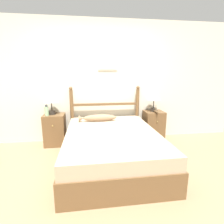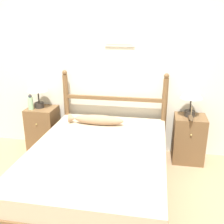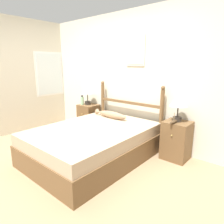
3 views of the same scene
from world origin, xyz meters
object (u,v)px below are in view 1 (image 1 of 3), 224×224
Objects in this scene: nightstand_right at (153,126)px; fish_pillow at (98,118)px; table_lamp_right at (154,97)px; bottle at (47,111)px; nightstand_left at (55,130)px; table_lamp_left at (51,99)px; bed at (112,147)px; model_boat at (156,111)px.

nightstand_right is 1.29m from fish_pillow.
table_lamp_right reaches higher than bottle.
nightstand_left is 0.64m from table_lamp_left.
table_lamp_right is 2.23m from bottle.
table_lamp_left is at bearing 140.69° from bed.
fish_pillow reaches higher than nightstand_left.
table_lamp_right reaches higher than nightstand_left.
nightstand_left is 2.60× the size of model_boat.
bottle is (-0.12, -0.08, 0.42)m from nightstand_left.
nightstand_right is 1.47× the size of table_lamp_left.
bed is at bearing -139.39° from table_lamp_right.
bed is 4.72× the size of table_lamp_right.
bottle reaches higher than model_boat.
nightstand_left and nightstand_right have the same top height.
nightstand_right is at bearing 0.00° from nightstand_left.
nightstand_right is 2.28m from bottle.
table_lamp_right is (1.04, 0.89, 0.70)m from bed.
nightstand_left is 2.20m from table_lamp_right.
bottle is at bearing -144.41° from nightstand_left.
bottle is 0.89× the size of model_boat.
model_boat reaches higher than bed.
bottle reaches higher than nightstand_left.
nightstand_left is 1.00× the size of nightstand_right.
table_lamp_right is (2.10, 0.01, 0.64)m from nightstand_left.
model_boat is at bearing -3.63° from table_lamp_left.
model_boat is (2.14, -0.14, -0.29)m from table_lamp_left.
model_boat is at bearing 4.91° from fish_pillow.
table_lamp_left is at bearing 176.37° from model_boat.
table_lamp_left is at bearing 157.04° from nightstand_left.
bottle is (-2.22, -0.09, -0.22)m from table_lamp_right.
nightstand_right is 0.64m from table_lamp_right.
nightstand_right is at bearing 2.12° from bottle.
bed is at bearing -39.31° from table_lamp_left.
fish_pillow is (-1.22, -0.24, -0.36)m from table_lamp_right.
bottle reaches higher than nightstand_right.
table_lamp_left reaches higher than nightstand_left.
bottle is at bearing -177.57° from table_lamp_right.
fish_pillow is at bearing -14.42° from nightstand_left.
bed is 1.35m from model_boat.
nightstand_left is 0.95m from fish_pillow.
table_lamp_left is 2.14m from table_lamp_right.
nightstand_right is (2.12, 0.00, 0.00)m from nightstand_left.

